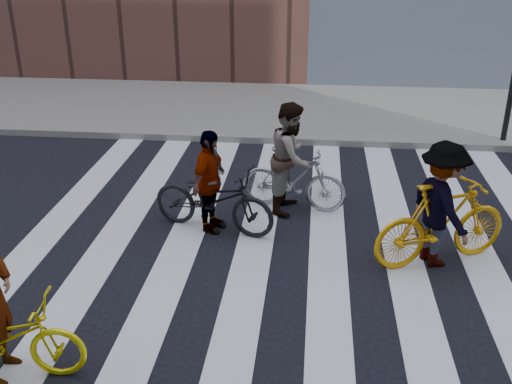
% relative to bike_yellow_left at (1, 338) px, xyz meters
% --- Properties ---
extents(ground, '(100.00, 100.00, 0.00)m').
position_rel_bike_yellow_left_xyz_m(ground, '(2.91, 2.70, -0.47)').
color(ground, black).
rests_on(ground, ground).
extents(sidewalk_far, '(100.00, 5.00, 0.15)m').
position_rel_bike_yellow_left_xyz_m(sidewalk_far, '(2.91, 10.20, -0.39)').
color(sidewalk_far, gray).
rests_on(sidewalk_far, ground).
extents(zebra_crosswalk, '(8.25, 10.00, 0.01)m').
position_rel_bike_yellow_left_xyz_m(zebra_crosswalk, '(2.91, 2.70, -0.46)').
color(zebra_crosswalk, silver).
rests_on(zebra_crosswalk, ground).
extents(bike_yellow_left, '(1.83, 0.78, 0.93)m').
position_rel_bike_yellow_left_xyz_m(bike_yellow_left, '(0.00, 0.00, 0.00)').
color(bike_yellow_left, yellow).
rests_on(bike_yellow_left, ground).
extents(bike_silver_mid, '(1.85, 0.82, 1.07)m').
position_rel_bike_yellow_left_xyz_m(bike_silver_mid, '(2.88, 4.47, 0.07)').
color(bike_silver_mid, '#989BA1').
rests_on(bike_silver_mid, ground).
extents(bike_yellow_right, '(2.14, 1.37, 1.25)m').
position_rel_bike_yellow_left_xyz_m(bike_yellow_right, '(5.02, 2.88, 0.16)').
color(bike_yellow_right, '#EBA10D').
rests_on(bike_yellow_right, ground).
extents(bike_dark_rear, '(2.15, 1.24, 1.07)m').
position_rel_bike_yellow_left_xyz_m(bike_dark_rear, '(1.66, 3.55, 0.07)').
color(bike_dark_rear, black).
rests_on(bike_dark_rear, ground).
extents(rider_mid, '(0.86, 1.02, 1.86)m').
position_rel_bike_yellow_left_xyz_m(rider_mid, '(2.83, 4.47, 0.47)').
color(rider_mid, slate).
rests_on(rider_mid, ground).
extents(rider_right, '(1.09, 1.35, 1.82)m').
position_rel_bike_yellow_left_xyz_m(rider_right, '(4.97, 2.88, 0.44)').
color(rider_right, slate).
rests_on(rider_right, ground).
extents(rider_rear, '(0.65, 1.04, 1.65)m').
position_rel_bike_yellow_left_xyz_m(rider_rear, '(1.61, 3.55, 0.36)').
color(rider_rear, slate).
rests_on(rider_rear, ground).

